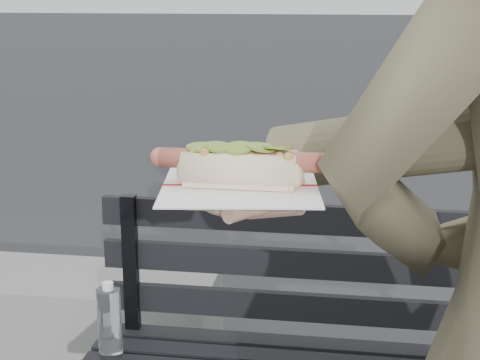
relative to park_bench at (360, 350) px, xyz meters
name	(u,v)px	position (x,y,z in m)	size (l,w,h in m)	color
park_bench	(360,350)	(0.00, 0.00, 0.00)	(1.50, 0.44, 0.88)	black
concrete_block	(59,323)	(-1.12, 0.66, -0.32)	(1.20, 0.40, 0.40)	slate
held_hotdog	(405,148)	(0.02, -0.84, 0.72)	(0.64, 0.31, 0.20)	brown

